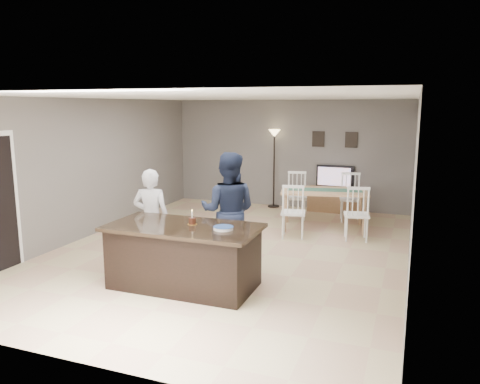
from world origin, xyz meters
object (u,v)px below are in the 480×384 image
at_px(woman, 151,218).
at_px(plate_stack, 223,228).
at_px(television, 334,176).
at_px(man, 228,211).
at_px(floor_lamp, 274,147).
at_px(birthday_cake, 192,221).
at_px(dining_table, 324,197).
at_px(tv_console, 333,200).
at_px(kitchen_island, 184,256).

bearing_deg(woman, plate_stack, 143.22).
relative_size(television, plate_stack, 3.29).
height_order(man, floor_lamp, floor_lamp).
distance_m(birthday_cake, dining_table, 3.99).
bearing_deg(floor_lamp, woman, -96.54).
xyz_separation_m(tv_console, woman, (-2.09, -4.96, 0.49)).
bearing_deg(man, woman, 6.08).
height_order(tv_console, dining_table, dining_table).
relative_size(woman, birthday_cake, 7.44).
distance_m(man, floor_lamp, 4.71).
bearing_deg(television, plate_stack, 84.04).
bearing_deg(dining_table, birthday_cake, -118.73).
relative_size(plate_stack, floor_lamp, 0.14).
xyz_separation_m(man, floor_lamp, (-0.61, 4.63, 0.60)).
bearing_deg(tv_console, television, 90.00).
xyz_separation_m(television, birthday_cake, (-1.11, -5.53, 0.09)).
bearing_deg(dining_table, man, -119.72).
bearing_deg(man, tv_console, -111.32).
xyz_separation_m(tv_console, man, (-0.90, -4.61, 0.63)).
height_order(man, dining_table, man).
xyz_separation_m(television, plate_stack, (-0.59, -5.64, 0.06)).
relative_size(tv_console, dining_table, 0.53).
relative_size(television, floor_lamp, 0.46).
relative_size(birthday_cake, floor_lamp, 0.11).
height_order(man, birthday_cake, man).
height_order(man, plate_stack, man).
xyz_separation_m(kitchen_island, floor_lamp, (-0.32, 5.59, 1.08)).
height_order(birthday_cake, plate_stack, birthday_cake).
height_order(woman, dining_table, woman).
bearing_deg(floor_lamp, man, -82.44).
relative_size(television, birthday_cake, 4.29).
height_order(woman, plate_stack, woman).
distance_m(woman, birthday_cake, 1.11).
height_order(tv_console, birthday_cake, birthday_cake).
xyz_separation_m(tv_console, floor_lamp, (-1.52, 0.02, 1.23)).
height_order(kitchen_island, birthday_cake, birthday_cake).
bearing_deg(floor_lamp, plate_stack, -80.58).
distance_m(tv_console, television, 0.57).
relative_size(kitchen_island, tv_console, 1.79).
bearing_deg(floor_lamp, birthday_cake, -85.77).
bearing_deg(plate_stack, floor_lamp, 99.42).
relative_size(birthday_cake, plate_stack, 0.77).
distance_m(woman, floor_lamp, 5.06).
height_order(plate_stack, dining_table, dining_table).
xyz_separation_m(tv_console, television, (0.00, 0.07, 0.56)).
height_order(kitchen_island, woman, woman).
relative_size(birthday_cake, dining_table, 0.09).
bearing_deg(tv_console, dining_table, -87.55).
distance_m(television, floor_lamp, 1.66).
bearing_deg(kitchen_island, floor_lamp, 93.25).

